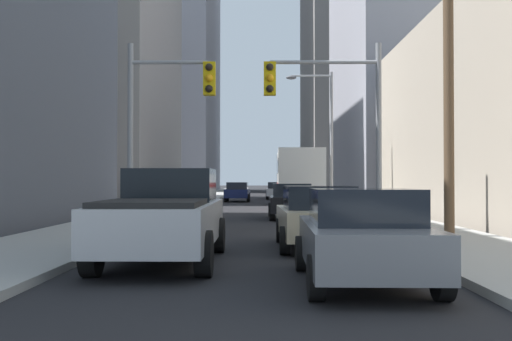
% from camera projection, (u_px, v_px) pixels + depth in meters
% --- Properties ---
extents(sidewalk_left, '(3.35, 160.00, 0.15)m').
position_uv_depth(sidewalk_left, '(201.00, 198.00, 52.24)').
color(sidewalk_left, '#9E9E99').
rests_on(sidewalk_left, ground).
extents(sidewalk_right, '(3.35, 160.00, 0.15)m').
position_uv_depth(sidewalk_right, '(315.00, 198.00, 52.18)').
color(sidewalk_right, '#9E9E99').
rests_on(sidewalk_right, ground).
extents(city_bus, '(2.76, 11.55, 3.40)m').
position_uv_depth(city_bus, '(298.00, 176.00, 36.74)').
color(city_bus, silver).
rests_on(city_bus, ground).
extents(pickup_truck_silver, '(2.20, 5.41, 1.90)m').
position_uv_depth(pickup_truck_silver, '(165.00, 216.00, 11.97)').
color(pickup_truck_silver, '#B7BABF').
rests_on(pickup_truck_silver, ground).
extents(sedan_grey, '(1.95, 4.24, 1.52)m').
position_uv_depth(sedan_grey, '(362.00, 236.00, 9.39)').
color(sedan_grey, slate).
rests_on(sedan_grey, ground).
extents(sedan_beige, '(1.95, 4.24, 1.52)m').
position_uv_depth(sedan_beige, '(318.00, 217.00, 14.39)').
color(sedan_beige, '#C6B793').
rests_on(sedan_beige, ground).
extents(sedan_black, '(1.95, 4.23, 1.52)m').
position_uv_depth(sedan_black, '(291.00, 201.00, 25.54)').
color(sedan_black, black).
rests_on(sedan_black, ground).
extents(sedan_navy, '(1.95, 4.26, 1.52)m').
position_uv_depth(sedan_navy, '(237.00, 192.00, 46.47)').
color(sedan_navy, '#141E4C').
rests_on(sedan_navy, ground).
extents(sedan_white, '(1.95, 4.25, 1.52)m').
position_uv_depth(sedan_white, '(277.00, 191.00, 52.02)').
color(sedan_white, white).
rests_on(sedan_white, ground).
extents(traffic_signal_near_left, '(2.79, 0.44, 6.00)m').
position_uv_depth(traffic_signal_near_left, '(166.00, 107.00, 18.72)').
color(traffic_signal_near_left, gray).
rests_on(traffic_signal_near_left, ground).
extents(traffic_signal_near_right, '(3.72, 0.44, 6.00)m').
position_uv_depth(traffic_signal_near_right, '(329.00, 105.00, 18.69)').
color(traffic_signal_near_right, gray).
rests_on(traffic_signal_near_right, ground).
extents(utility_pole_right, '(2.20, 0.28, 10.29)m').
position_uv_depth(utility_pole_right, '(448.00, 43.00, 16.22)').
color(utility_pole_right, brown).
rests_on(utility_pole_right, ground).
extents(street_lamp_right, '(2.52, 0.32, 7.50)m').
position_uv_depth(street_lamp_right, '(324.00, 127.00, 31.81)').
color(street_lamp_right, gray).
rests_on(street_lamp_right, ground).
extents(building_left_mid_office, '(19.25, 21.69, 26.84)m').
position_uv_depth(building_left_mid_office, '(55.00, 46.00, 51.52)').
color(building_left_mid_office, gray).
rests_on(building_left_mid_office, ground).
extents(building_left_far_tower, '(16.45, 28.99, 58.18)m').
position_uv_depth(building_left_far_tower, '(163.00, 10.00, 94.98)').
color(building_left_far_tower, '#93939E').
rests_on(building_left_far_tower, ground).
extents(building_right_far_highrise, '(22.73, 27.21, 46.46)m').
position_uv_depth(building_right_far_highrise, '(381.00, 38.00, 89.45)').
color(building_right_far_highrise, gray).
rests_on(building_right_far_highrise, ground).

